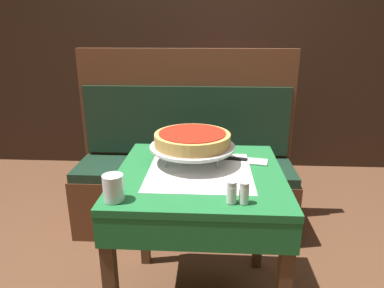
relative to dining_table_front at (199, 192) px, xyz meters
name	(u,v)px	position (x,y,z in m)	size (l,w,h in m)	color
dining_table_front	(199,192)	(0.00, 0.00, 0.00)	(0.73, 0.73, 0.74)	#1E6B33
dining_table_rear	(225,117)	(0.17, 1.45, -0.01)	(0.66, 0.66, 0.73)	red
booth_bench	(185,178)	(-0.13, 0.77, -0.28)	(1.47, 0.45, 1.22)	brown
back_wall_panel	(207,45)	(0.00, 1.96, 0.56)	(6.00, 0.04, 2.40)	black
pizza_pan_stand	(192,147)	(-0.04, 0.10, 0.18)	(0.39, 0.39, 0.09)	#ADADB2
deep_dish_pizza	(192,139)	(-0.04, 0.10, 0.22)	(0.35, 0.35, 0.06)	tan
pizza_server	(243,160)	(0.20, 0.14, 0.11)	(0.26, 0.10, 0.01)	#BCBCC1
water_glass_near	(113,188)	(-0.30, -0.29, 0.15)	(0.08, 0.08, 0.10)	silver
salt_shaker	(232,192)	(0.12, -0.28, 0.14)	(0.04, 0.04, 0.08)	silver
pepper_shaker	(244,193)	(0.17, -0.28, 0.14)	(0.04, 0.04, 0.08)	silver
condiment_caddy	(227,98)	(0.18, 1.51, 0.14)	(0.12, 0.12, 0.15)	black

